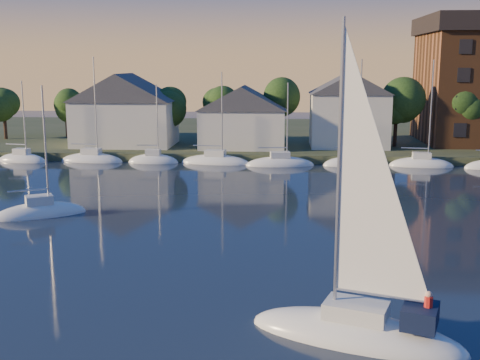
# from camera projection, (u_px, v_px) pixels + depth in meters

# --- Properties ---
(shoreline_land) EXTENTS (160.00, 50.00, 2.00)m
(shoreline_land) POSITION_uv_depth(u_px,v_px,m) (287.00, 139.00, 97.11)
(shoreline_land) COLOR #323E24
(shoreline_land) RESTS_ON ground
(wooden_dock) EXTENTS (120.00, 3.00, 1.00)m
(wooden_dock) POSITION_uv_depth(u_px,v_px,m) (288.00, 161.00, 74.59)
(wooden_dock) COLOR brown
(wooden_dock) RESTS_ON ground
(clubhouse_west) EXTENTS (13.65, 9.45, 9.64)m
(clubhouse_west) POSITION_uv_depth(u_px,v_px,m) (125.00, 109.00, 80.91)
(clubhouse_west) COLOR silver
(clubhouse_west) RESTS_ON shoreline_land
(clubhouse_centre) EXTENTS (11.55, 8.40, 8.08)m
(clubhouse_centre) POSITION_uv_depth(u_px,v_px,m) (243.00, 116.00, 78.94)
(clubhouse_centre) COLOR silver
(clubhouse_centre) RESTS_ON shoreline_land
(clubhouse_east) EXTENTS (10.50, 8.40, 9.80)m
(clubhouse_east) POSITION_uv_depth(u_px,v_px,m) (349.00, 109.00, 79.73)
(clubhouse_east) COLOR silver
(clubhouse_east) RESTS_ON shoreline_land
(tree_line) EXTENTS (93.40, 5.40, 8.90)m
(tree_line) POSITION_uv_depth(u_px,v_px,m) (303.00, 98.00, 83.86)
(tree_line) COLOR #372219
(tree_line) RESTS_ON shoreline_land
(moored_fleet) EXTENTS (71.50, 2.40, 12.05)m
(moored_fleet) POSITION_uv_depth(u_px,v_px,m) (222.00, 164.00, 72.20)
(moored_fleet) COLOR white
(moored_fleet) RESTS_ON ground
(hero_sailboat) EXTENTS (10.07, 6.09, 14.83)m
(hero_sailboat) POSITION_uv_depth(u_px,v_px,m) (359.00, 326.00, 26.22)
(hero_sailboat) COLOR white
(hero_sailboat) RESTS_ON ground
(drifting_sailboat_left) EXTENTS (7.45, 5.66, 11.34)m
(drifting_sailboat_left) POSITION_uv_depth(u_px,v_px,m) (40.00, 215.00, 47.67)
(drifting_sailboat_left) COLOR white
(drifting_sailboat_left) RESTS_ON ground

